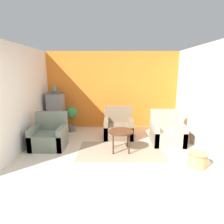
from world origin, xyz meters
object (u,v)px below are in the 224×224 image
(potted_plant, at_px, (71,115))
(wicker_basket, at_px, (197,159))
(armchair_left, at_px, (49,136))
(armchair_right, at_px, (167,133))
(birdcage, at_px, (56,112))
(parrot, at_px, (55,90))
(coffee_table, at_px, (121,133))
(armchair_middle, at_px, (118,128))

(potted_plant, bearing_deg, wicker_basket, -36.08)
(wicker_basket, bearing_deg, armchair_left, 163.69)
(armchair_right, distance_m, birdcage, 3.50)
(parrot, xyz_separation_m, potted_plant, (0.51, -0.12, -0.79))
(armchair_right, height_order, birdcage, birdcage)
(birdcage, bearing_deg, wicker_basket, -33.36)
(armchair_left, relative_size, parrot, 3.92)
(coffee_table, xyz_separation_m, birdcage, (-2.04, 1.63, 0.16))
(parrot, bearing_deg, armchair_right, -18.31)
(armchair_middle, distance_m, potted_plant, 1.60)
(birdcage, height_order, wicker_basket, birdcage)
(birdcage, xyz_separation_m, potted_plant, (0.51, -0.12, -0.07))
(parrot, bearing_deg, armchair_left, -81.34)
(coffee_table, relative_size, wicker_basket, 1.53)
(coffee_table, xyz_separation_m, armchair_middle, (-0.03, 1.00, -0.19))
(coffee_table, relative_size, armchair_middle, 0.68)
(coffee_table, bearing_deg, armchair_right, 22.86)
(coffee_table, xyz_separation_m, armchair_left, (-1.83, 0.25, -0.19))
(armchair_middle, xyz_separation_m, potted_plant, (-1.49, 0.50, 0.28))
(armchair_middle, bearing_deg, wicker_basket, -47.64)
(coffee_table, relative_size, armchair_left, 0.68)
(birdcage, height_order, potted_plant, birdcage)
(armchair_right, distance_m, parrot, 3.64)
(birdcage, relative_size, wicker_basket, 3.17)
(coffee_table, height_order, parrot, parrot)
(armchair_left, height_order, armchair_right, same)
(armchair_right, relative_size, parrot, 3.92)
(armchair_left, height_order, birdcage, birdcage)
(coffee_table, relative_size, birdcage, 0.48)
(coffee_table, xyz_separation_m, parrot, (-2.04, 1.63, 0.88))
(armchair_right, xyz_separation_m, birdcage, (-3.31, 1.09, 0.34))
(wicker_basket, bearing_deg, armchair_right, 102.43)
(coffee_table, xyz_separation_m, wicker_basket, (1.55, -0.73, -0.31))
(parrot, height_order, potted_plant, parrot)
(coffee_table, height_order, armchair_middle, armchair_middle)
(armchair_left, bearing_deg, armchair_middle, 22.62)
(armchair_right, relative_size, wicker_basket, 2.26)
(birdcage, distance_m, wicker_basket, 4.32)
(armchair_right, xyz_separation_m, potted_plant, (-2.79, 0.97, 0.28))
(coffee_table, relative_size, potted_plant, 0.73)
(armchair_left, distance_m, potted_plant, 1.32)
(coffee_table, bearing_deg, armchair_middle, 91.96)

